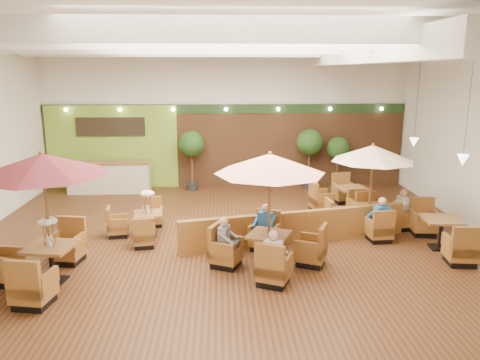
{
  "coord_description": "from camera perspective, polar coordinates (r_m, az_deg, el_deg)",
  "views": [
    {
      "loc": [
        -0.27,
        -12.2,
        4.47
      ],
      "look_at": [
        0.3,
        0.5,
        1.5
      ],
      "focal_mm": 35.0,
      "sensor_mm": 36.0,
      "label": 1
    }
  ],
  "objects": [
    {
      "name": "room",
      "position": [
        13.45,
        -0.36,
        9.57
      ],
      "size": [
        14.04,
        14.0,
        5.52
      ],
      "color": "#381E0F",
      "rests_on": "ground"
    },
    {
      "name": "service_counter",
      "position": [
        18.21,
        -15.62,
        0.33
      ],
      "size": [
        3.0,
        0.75,
        1.18
      ],
      "color": "beige",
      "rests_on": "ground"
    },
    {
      "name": "booth_divider",
      "position": [
        12.52,
        6.9,
        -5.75
      ],
      "size": [
        6.18,
        1.57,
        0.87
      ],
      "primitive_type": "cube",
      "rotation": [
        0.0,
        0.0,
        0.22
      ],
      "color": "brown",
      "rests_on": "ground"
    },
    {
      "name": "table_0",
      "position": [
        10.55,
        -23.08,
        -1.21
      ],
      "size": [
        2.8,
        2.92,
        2.89
      ],
      "rotation": [
        0.0,
        0.0,
        -0.17
      ],
      "color": "brown",
      "rests_on": "ground"
    },
    {
      "name": "table_1",
      "position": [
        10.62,
        3.62,
        -1.15
      ],
      "size": [
        2.86,
        2.86,
        2.73
      ],
      "rotation": [
        0.0,
        0.0,
        -0.42
      ],
      "color": "brown",
      "rests_on": "ground"
    },
    {
      "name": "table_2",
      "position": [
        13.62,
        15.75,
        1.03
      ],
      "size": [
        2.49,
        2.49,
        2.52
      ],
      "rotation": [
        0.0,
        0.0,
        0.09
      ],
      "color": "brown",
      "rests_on": "ground"
    },
    {
      "name": "table_3",
      "position": [
        13.23,
        -12.0,
        -4.89
      ],
      "size": [
        1.59,
        2.32,
        1.45
      ],
      "rotation": [
        0.0,
        0.0,
        0.16
      ],
      "color": "brown",
      "rests_on": "ground"
    },
    {
      "name": "table_4",
      "position": [
        13.14,
        23.28,
        -6.05
      ],
      "size": [
        1.01,
        2.78,
        1.02
      ],
      "rotation": [
        0.0,
        0.0,
        -0.11
      ],
      "color": "brown",
      "rests_on": "ground"
    },
    {
      "name": "table_5",
      "position": [
        15.57,
        12.42,
        -2.41
      ],
      "size": [
        1.9,
        2.77,
        1.01
      ],
      "rotation": [
        0.0,
        0.0,
        0.17
      ],
      "color": "brown",
      "rests_on": "ground"
    },
    {
      "name": "topiary_0",
      "position": [
        17.75,
        -5.94,
        4.1
      ],
      "size": [
        0.98,
        0.98,
        2.28
      ],
      "color": "black",
      "rests_on": "ground"
    },
    {
      "name": "topiary_1",
      "position": [
        18.04,
        8.47,
        4.27
      ],
      "size": [
        1.0,
        1.0,
        2.32
      ],
      "color": "black",
      "rests_on": "ground"
    },
    {
      "name": "topiary_2",
      "position": [
        18.32,
        11.87,
        3.56
      ],
      "size": [
        0.87,
        0.87,
        2.02
      ],
      "color": "black",
      "rests_on": "ground"
    },
    {
      "name": "diner_0",
      "position": [
        10.02,
        4.14,
        -8.69
      ],
      "size": [
        0.43,
        0.41,
        0.78
      ],
      "rotation": [
        0.0,
        0.0,
        -0.43
      ],
      "color": "silver",
      "rests_on": "ground"
    },
    {
      "name": "diner_1",
      "position": [
        11.89,
        3.03,
        -5.16
      ],
      "size": [
        0.42,
        0.41,
        0.75
      ],
      "rotation": [
        0.0,
        0.0,
        2.65
      ],
      "color": "#235A97",
      "rests_on": "ground"
    },
    {
      "name": "diner_2",
      "position": [
        10.9,
        -1.74,
        -6.91
      ],
      "size": [
        0.36,
        0.4,
        0.74
      ],
      "rotation": [
        0.0,
        0.0,
        4.43
      ],
      "color": "slate",
      "rests_on": "ground"
    },
    {
      "name": "diner_3",
      "position": [
        13.02,
        16.74,
        -4.03
      ],
      "size": [
        0.42,
        0.37,
        0.77
      ],
      "rotation": [
        0.0,
        0.0,
        0.26
      ],
      "color": "#235A97",
      "rests_on": "ground"
    },
    {
      "name": "diner_4",
      "position": [
        14.17,
        19.04,
        -2.88
      ],
      "size": [
        0.33,
        0.39,
        0.73
      ],
      "rotation": [
        0.0,
        0.0,
        1.75
      ],
      "color": "silver",
      "rests_on": "ground"
    }
  ]
}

